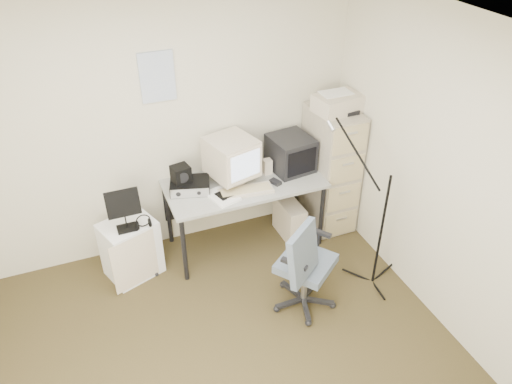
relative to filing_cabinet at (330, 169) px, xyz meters
name	(u,v)px	position (x,y,z in m)	size (l,w,h in m)	color
floor	(236,373)	(-1.58, -1.48, -0.66)	(3.60, 3.60, 0.01)	#393219
ceiling	(224,52)	(-1.58, -1.48, 1.85)	(3.60, 3.60, 0.01)	white
wall_back	(165,129)	(-1.58, 0.32, 0.60)	(3.60, 0.02, 2.50)	beige
wall_right	(460,190)	(0.22, -1.48, 0.60)	(0.02, 3.60, 2.50)	beige
wall_calendar	(157,77)	(-1.60, 0.31, 1.10)	(0.30, 0.02, 0.44)	white
filing_cabinet	(330,169)	(0.00, 0.00, 0.00)	(0.40, 0.60, 1.30)	tan
printer	(338,103)	(0.00, -0.03, 0.73)	(0.43, 0.29, 0.17)	beige
desk	(245,213)	(-0.95, -0.03, -0.29)	(1.50, 0.70, 0.73)	#9C9C9C
crt_monitor	(231,161)	(-1.05, 0.04, 0.30)	(0.40, 0.42, 0.44)	beige
crt_tv	(291,153)	(-0.44, 0.05, 0.25)	(0.38, 0.40, 0.34)	black
desk_speaker	(267,166)	(-0.68, 0.05, 0.15)	(0.08, 0.08, 0.15)	beige
keyboard	(246,191)	(-0.99, -0.19, 0.09)	(0.50, 0.18, 0.03)	beige
mouse	(275,182)	(-0.68, -0.16, 0.10)	(0.06, 0.11, 0.03)	black
radio_receiver	(190,186)	(-1.46, 0.03, 0.13)	(0.36, 0.26, 0.10)	black
radio_speaker	(181,174)	(-1.53, 0.05, 0.26)	(0.16, 0.15, 0.16)	black
papers	(223,196)	(-1.22, -0.19, 0.09)	(0.22, 0.30, 0.02)	white
pc_tower	(289,219)	(-0.48, -0.08, -0.45)	(0.19, 0.42, 0.39)	beige
office_chair	(306,262)	(-0.77, -1.02, -0.17)	(0.56, 0.56, 0.97)	slate
side_cart	(131,249)	(-2.09, -0.05, -0.36)	(0.46, 0.37, 0.57)	white
music_stand	(124,210)	(-2.09, -0.13, 0.13)	(0.29, 0.15, 0.42)	black
headphones	(144,223)	(-1.95, -0.16, -0.03)	(0.14, 0.14, 0.03)	black
mic_stand	(384,216)	(-0.04, -1.01, 0.11)	(0.02, 0.02, 1.52)	black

